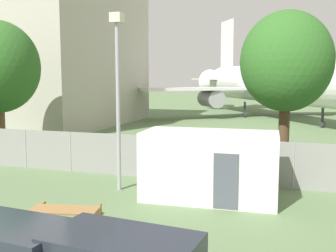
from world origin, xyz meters
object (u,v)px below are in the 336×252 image
(portable_cabin, at_px, (210,166))
(tree_near_hangar, at_px, (286,62))
(airplane, at_px, (270,83))
(car_dark_blue_hatchback_near_left, at_px, (7,251))
(picnic_bench_near_cabin, at_px, (64,218))

(portable_cabin, bearing_deg, tree_near_hangar, 60.74)
(airplane, xyz_separation_m, car_dark_blue_hatchback_near_left, (-3.08, -39.88, -3.19))
(picnic_bench_near_cabin, height_order, tree_near_hangar, tree_near_hangar)
(airplane, relative_size, tree_near_hangar, 4.59)
(car_dark_blue_hatchback_near_left, bearing_deg, picnic_bench_near_cabin, -77.56)
(portable_cabin, bearing_deg, picnic_bench_near_cabin, -128.32)
(portable_cabin, xyz_separation_m, tree_near_hangar, (2.46, 4.98, 3.92))
(portable_cabin, bearing_deg, airplane, 86.64)
(portable_cabin, distance_m, car_dark_blue_hatchback_near_left, 7.87)
(airplane, relative_size, car_dark_blue_hatchback_near_left, 8.53)
(portable_cabin, relative_size, tree_near_hangar, 0.66)
(airplane, height_order, portable_cabin, airplane)
(portable_cabin, height_order, tree_near_hangar, tree_near_hangar)
(tree_near_hangar, bearing_deg, airplane, 94.65)
(picnic_bench_near_cabin, bearing_deg, tree_near_hangar, 59.18)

